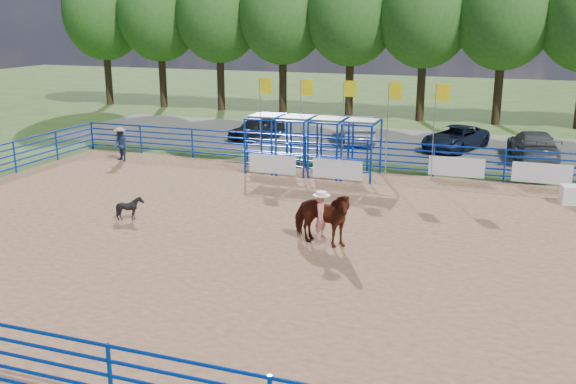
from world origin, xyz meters
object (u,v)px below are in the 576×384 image
object	(u,v)px
calf	(130,208)
car_a	(257,128)
horse_and_rider	(321,216)
car_b	(358,128)
spectator_cowboy	(121,145)
car_d	(533,145)
car_c	(455,138)

from	to	relation	value
calf	car_a	xyz separation A→B (m)	(-1.68, 15.68, 0.21)
horse_and_rider	car_b	distance (m)	17.34
horse_and_rider	calf	xyz separation A→B (m)	(-7.05, 0.22, -0.53)
horse_and_rider	car_b	bearing A→B (deg)	99.87
car_a	spectator_cowboy	bearing A→B (deg)	-96.73
car_a	car_b	world-z (taller)	car_b
spectator_cowboy	car_d	bearing A→B (deg)	20.66
spectator_cowboy	car_a	size ratio (longest dim) A/B	0.43
car_c	car_a	bearing A→B (deg)	-154.70
spectator_cowboy	car_d	xyz separation A→B (m)	(19.11, 7.21, -0.10)
car_b	car_c	bearing A→B (deg)	159.07
car_b	car_d	bearing A→B (deg)	153.26
car_d	car_b	bearing A→B (deg)	-17.58
car_a	car_d	size ratio (longest dim) A/B	0.75
car_a	car_d	distance (m)	15.06
spectator_cowboy	car_a	distance (m)	8.68
calf	spectator_cowboy	xyz separation A→B (m)	(-5.74, 8.01, 0.40)
calf	car_a	size ratio (longest dim) A/B	0.23
horse_and_rider	car_a	distance (m)	18.14
calf	spectator_cowboy	bearing A→B (deg)	49.29
calf	car_b	distance (m)	17.36
spectator_cowboy	calf	bearing A→B (deg)	-54.39
car_a	car_d	world-z (taller)	car_d
calf	car_d	distance (m)	20.26
horse_and_rider	car_d	distance (m)	16.68
spectator_cowboy	car_d	size ratio (longest dim) A/B	0.32
calf	car_c	bearing A→B (deg)	-16.25
car_c	car_d	bearing A→B (deg)	3.50
car_d	horse_and_rider	bearing A→B (deg)	60.21
horse_and_rider	calf	size ratio (longest dim) A/B	2.87
calf	car_d	bearing A→B (deg)	-27.63
horse_and_rider	car_a	bearing A→B (deg)	118.78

